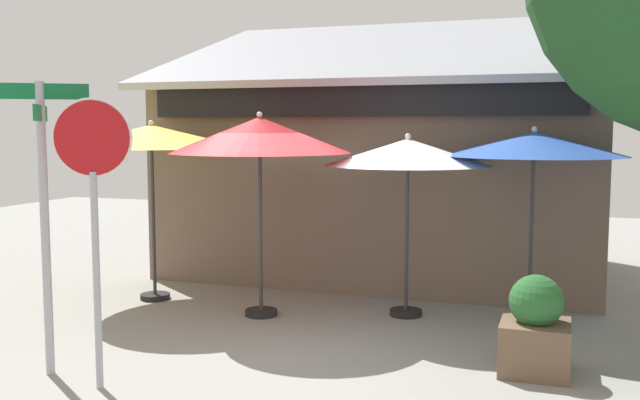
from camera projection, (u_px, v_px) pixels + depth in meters
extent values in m
cube|color=gray|center=(285.00, 345.00, 8.64)|extent=(28.00, 28.00, 0.10)
cube|color=#705B4C|center=(389.00, 178.00, 12.88)|extent=(7.20, 4.45, 3.30)
cube|color=#999EA8|center=(388.00, 49.00, 12.51)|extent=(7.70, 4.98, 1.56)
cube|color=black|center=(353.00, 102.00, 10.61)|extent=(6.60, 0.16, 0.44)
cylinder|color=#A8AAB2|center=(45.00, 231.00, 7.33)|extent=(0.09, 0.09, 3.04)
cube|color=#116B38|center=(40.00, 91.00, 7.19)|extent=(0.81, 0.55, 0.16)
cube|color=#116B38|center=(40.00, 113.00, 7.21)|extent=(0.55, 0.81, 0.16)
cylinder|color=#A8AAB2|center=(97.00, 282.00, 6.97)|extent=(0.07, 0.07, 2.15)
cylinder|color=white|center=(92.00, 138.00, 6.82)|extent=(0.72, 0.30, 0.77)
cylinder|color=red|center=(92.00, 138.00, 6.82)|extent=(0.68, 0.29, 0.72)
cylinder|color=black|center=(155.00, 296.00, 10.73)|extent=(0.44, 0.44, 0.08)
cylinder|color=#333335|center=(153.00, 222.00, 10.62)|extent=(0.05, 0.05, 2.33)
cone|color=#EAD14C|center=(151.00, 136.00, 10.49)|extent=(2.70, 2.70, 0.33)
sphere|color=silver|center=(151.00, 123.00, 10.47)|extent=(0.08, 0.08, 0.08)
cylinder|color=black|center=(261.00, 312.00, 9.80)|extent=(0.44, 0.44, 0.08)
cylinder|color=#333335|center=(261.00, 233.00, 9.69)|extent=(0.05, 0.05, 2.28)
cone|color=#B21E23|center=(260.00, 135.00, 9.55)|extent=(2.45, 2.45, 0.48)
sphere|color=silver|center=(259.00, 115.00, 9.53)|extent=(0.08, 0.08, 0.08)
cylinder|color=black|center=(406.00, 312.00, 9.80)|extent=(0.44, 0.44, 0.08)
cylinder|color=#333335|center=(407.00, 239.00, 9.70)|extent=(0.05, 0.05, 2.11)
cone|color=white|center=(408.00, 152.00, 9.58)|extent=(2.23, 2.23, 0.36)
sphere|color=silver|center=(408.00, 136.00, 9.55)|extent=(0.08, 0.08, 0.08)
cylinder|color=black|center=(529.00, 317.00, 9.59)|extent=(0.44, 0.44, 0.08)
cylinder|color=#333335|center=(531.00, 237.00, 9.48)|extent=(0.05, 0.05, 2.25)
cone|color=#2D56B7|center=(534.00, 144.00, 9.35)|extent=(2.38, 2.38, 0.32)
sphere|color=silver|center=(535.00, 129.00, 9.33)|extent=(0.08, 0.08, 0.08)
cube|color=brown|center=(535.00, 347.00, 7.49)|extent=(0.71, 0.71, 0.55)
sphere|color=#28602D|center=(536.00, 301.00, 7.44)|extent=(0.56, 0.56, 0.56)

